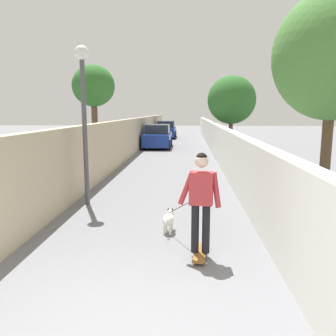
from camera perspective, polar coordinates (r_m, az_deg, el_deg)
ground_plane at (r=17.34m, az=0.71°, el=1.60°), size 80.00×80.00×0.00m
wall_left at (r=15.54m, az=-8.38°, el=4.28°), size 48.00×0.30×2.00m
fence_right at (r=15.31m, az=9.23°, el=3.64°), size 48.00×0.30×1.71m
tree_right_near at (r=22.33m, az=10.72°, el=11.25°), size 3.07×3.07×4.67m
tree_left_mid at (r=16.80m, az=-12.50°, el=13.21°), size 2.01×2.01×4.58m
tree_right_far at (r=6.69m, az=26.20°, el=16.58°), size 2.05×2.05×4.46m
lamp_post at (r=8.82m, az=-14.13°, el=11.61°), size 0.36×0.36×4.00m
skateboard at (r=5.84m, az=5.45°, el=-14.13°), size 0.82×0.29×0.08m
person_skateboarder at (r=5.52m, az=5.62°, el=-4.57°), size 0.26×0.72×1.68m
dog at (r=6.85m, az=0.11°, el=-8.61°), size 1.44×0.74×1.06m
car_near at (r=22.56m, az=-1.73°, el=5.27°), size 3.85×1.80×1.54m
car_far at (r=30.97m, az=-0.34°, el=6.45°), size 4.02×1.80×1.54m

